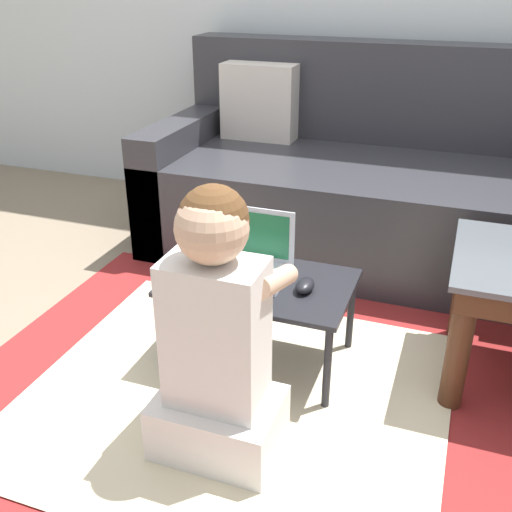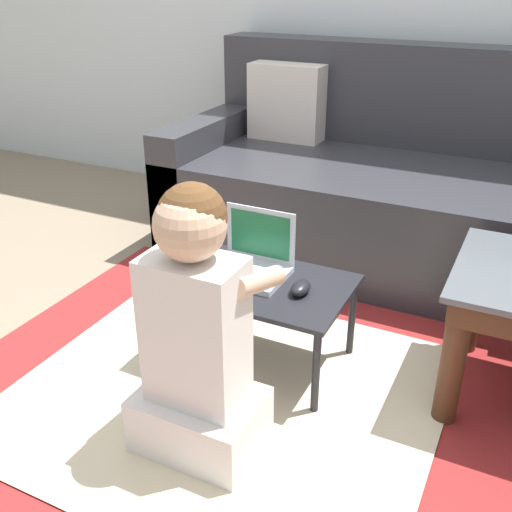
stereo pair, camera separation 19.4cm
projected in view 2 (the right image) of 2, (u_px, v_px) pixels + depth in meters
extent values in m
plane|color=#7F705B|center=(235.00, 362.00, 2.04)|extent=(16.00, 16.00, 0.00)
cube|color=maroon|center=(227.00, 395.00, 1.88)|extent=(1.77, 1.58, 0.01)
cube|color=beige|center=(227.00, 394.00, 1.88)|extent=(1.27, 1.14, 0.00)
cube|color=#2D2D33|center=(375.00, 210.00, 2.71)|extent=(1.82, 0.93, 0.44)
cube|color=#2D2D33|center=(406.00, 95.00, 2.80)|extent=(1.82, 0.20, 0.46)
cube|color=#2D2D33|center=(215.00, 171.00, 3.01)|extent=(0.16, 0.93, 0.57)
cube|color=beige|center=(287.00, 102.00, 2.90)|extent=(0.36, 0.14, 0.36)
cylinder|color=#422314|center=(453.00, 361.00, 1.70)|extent=(0.07, 0.07, 0.41)
cylinder|color=#422314|center=(474.00, 297.00, 2.02)|extent=(0.07, 0.07, 0.41)
cube|color=black|center=(257.00, 283.00, 1.92)|extent=(0.59, 0.38, 0.02)
cylinder|color=black|center=(160.00, 328.00, 1.96)|extent=(0.02, 0.02, 0.29)
cylinder|color=black|center=(316.00, 373.00, 1.75)|extent=(0.02, 0.02, 0.29)
cylinder|color=black|center=(212.00, 284.00, 2.23)|extent=(0.02, 0.02, 0.29)
cylinder|color=black|center=(352.00, 319.00, 2.02)|extent=(0.02, 0.02, 0.29)
cube|color=#B7BCC6|center=(248.00, 274.00, 1.94)|extent=(0.25, 0.19, 0.02)
cube|color=silver|center=(245.00, 273.00, 1.92)|extent=(0.20, 0.12, 0.00)
cube|color=#B7BCC6|center=(260.00, 234.00, 1.97)|extent=(0.25, 0.01, 0.18)
cube|color=#196038|center=(260.00, 235.00, 1.97)|extent=(0.21, 0.00, 0.15)
ellipsoid|color=black|center=(301.00, 288.00, 1.84)|extent=(0.06, 0.09, 0.04)
cube|color=silver|center=(200.00, 420.00, 1.65)|extent=(0.33, 0.25, 0.17)
cube|color=silver|center=(195.00, 331.00, 1.53)|extent=(0.25, 0.16, 0.41)
sphere|color=tan|center=(190.00, 225.00, 1.40)|extent=(0.18, 0.18, 0.18)
sphere|color=brown|center=(192.00, 218.00, 1.40)|extent=(0.17, 0.17, 0.17)
cylinder|color=tan|center=(180.00, 263.00, 1.62)|extent=(0.06, 0.26, 0.13)
cylinder|color=tan|center=(257.00, 281.00, 1.53)|extent=(0.06, 0.26, 0.13)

